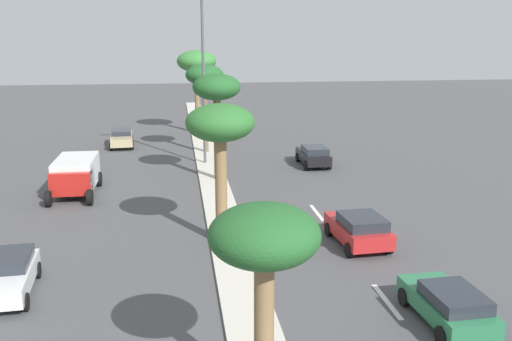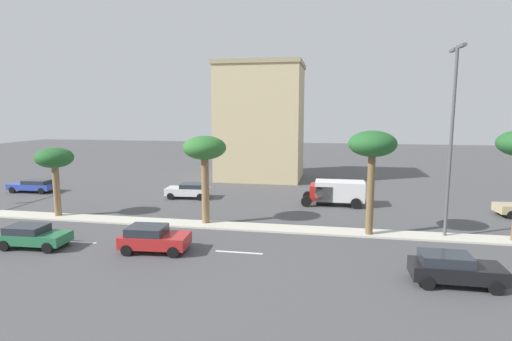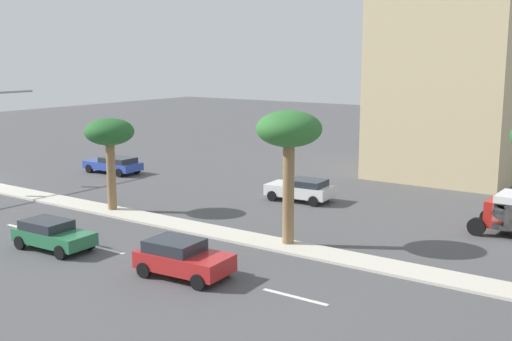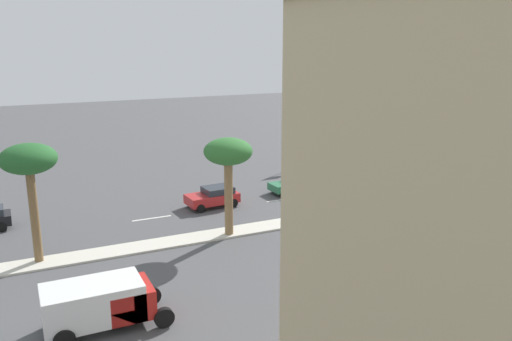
% 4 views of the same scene
% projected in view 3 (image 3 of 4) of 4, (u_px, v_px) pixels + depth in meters
% --- Properties ---
extents(ground_plane, '(160.00, 160.00, 0.00)m').
position_uv_depth(ground_plane, '(372.00, 265.00, 27.26)').
color(ground_plane, '#4C4C4F').
extents(lane_stripe_leading, '(0.20, 2.80, 0.01)m').
position_uv_depth(lane_stripe_leading, '(24.00, 229.00, 32.92)').
color(lane_stripe_leading, silver).
rests_on(lane_stripe_leading, ground).
extents(lane_stripe_mid, '(0.20, 2.80, 0.01)m').
position_uv_depth(lane_stripe_mid, '(103.00, 248.00, 29.55)').
color(lane_stripe_mid, silver).
rests_on(lane_stripe_mid, ground).
extents(lane_stripe_front, '(0.20, 2.80, 0.01)m').
position_uv_depth(lane_stripe_front, '(295.00, 297.00, 23.64)').
color(lane_stripe_front, silver).
rests_on(lane_stripe_front, ground).
extents(commercial_building, '(8.76, 10.06, 13.81)m').
position_uv_depth(commercial_building, '(449.00, 82.00, 45.57)').
color(commercial_building, '#C6B284').
rests_on(commercial_building, ground).
extents(palm_tree_right, '(2.78, 2.78, 5.25)m').
position_uv_depth(palm_tree_right, '(110.00, 135.00, 35.85)').
color(palm_tree_right, olive).
rests_on(palm_tree_right, median_curb).
extents(palm_tree_mid, '(3.05, 3.05, 6.27)m').
position_uv_depth(palm_tree_mid, '(289.00, 134.00, 29.11)').
color(palm_tree_mid, olive).
rests_on(palm_tree_mid, median_curb).
extents(sedan_blue_inboard, '(2.15, 4.63, 1.27)m').
position_uv_depth(sedan_blue_inboard, '(114.00, 164.00, 48.20)').
color(sedan_blue_inboard, '#2D47AD').
rests_on(sedan_blue_inboard, ground).
extents(sedan_red_center, '(2.28, 3.98, 1.49)m').
position_uv_depth(sedan_red_center, '(182.00, 258.00, 25.71)').
color(sedan_red_center, red).
rests_on(sedan_red_center, ground).
extents(sedan_green_trailing, '(2.04, 3.99, 1.34)m').
position_uv_depth(sedan_green_trailing, '(52.00, 234.00, 29.34)').
color(sedan_green_trailing, '#287047').
rests_on(sedan_green_trailing, ground).
extents(sedan_white_far, '(2.29, 4.15, 1.39)m').
position_uv_depth(sedan_white_far, '(301.00, 189.00, 39.04)').
color(sedan_white_far, silver).
rests_on(sedan_white_far, ground).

